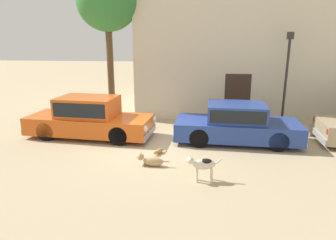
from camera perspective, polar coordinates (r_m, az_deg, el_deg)
name	(u,v)px	position (r m, az deg, el deg)	size (l,w,h in m)	color
ground_plane	(150,147)	(10.23, -3.52, -5.07)	(80.00, 80.00, 0.00)	tan
parked_sedan_nearest	(89,117)	(11.46, -14.76, 0.51)	(4.80, 2.02, 1.50)	#D15619
parked_sedan_second	(237,123)	(10.79, 12.94, -0.58)	(4.48, 1.94, 1.37)	navy
apartment_block	(273,24)	(16.70, 19.45, 16.85)	(13.07, 6.48, 8.54)	beige
stray_dog_spotted	(150,160)	(8.67, -3.40, -7.70)	(1.01, 0.26, 0.39)	tan
stray_dog_tan	(202,164)	(7.72, 6.53, -8.38)	(0.96, 0.30, 0.69)	beige
stray_cat	(159,151)	(9.55, -1.78, -6.01)	(0.39, 0.60, 0.18)	#B77F3D
street_lamp	(287,68)	(12.94, 21.75, 9.24)	(0.22, 0.22, 3.81)	#2D2B28
acacia_tree_left	(107,3)	(13.93, -11.50, 21.02)	(2.65, 2.38, 6.35)	brown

